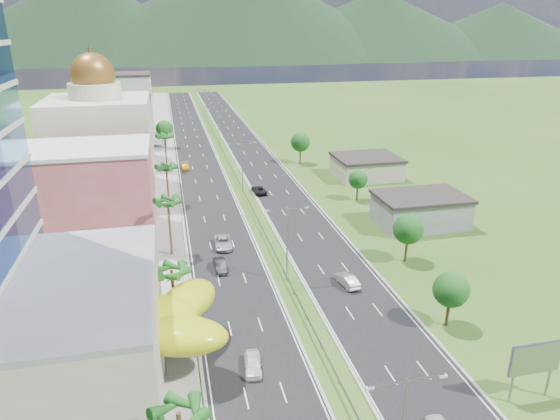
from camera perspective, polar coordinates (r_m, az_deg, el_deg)
ground at (r=62.33m, az=2.99°, el=-12.32°), size 500.00×500.00×0.00m
road_left at (r=144.46m, az=-9.69°, el=6.71°), size 11.00×260.00×0.04m
road_right at (r=145.98m, az=-3.77°, el=7.11°), size 11.00×260.00×0.04m
sidewalk_left at (r=144.29m, az=-13.47°, el=6.44°), size 7.00×260.00×0.12m
median_guardrail at (r=127.53m, az=-5.80°, el=5.35°), size 0.10×216.06×0.76m
streetlight_median_b at (r=67.68m, az=0.81°, el=-3.02°), size 6.04×0.25×11.00m
streetlight_median_c at (r=104.89m, az=-4.36°, el=5.53°), size 6.04×0.25×11.00m
streetlight_median_d at (r=148.50m, az=-7.04°, el=9.88°), size 6.04×0.25×11.00m
streetlight_median_e at (r=192.75m, az=-8.53°, el=12.24°), size 6.04×0.25×11.00m
lime_canopy at (r=54.75m, az=-16.76°, el=-12.18°), size 18.00×15.00×7.40m
pink_shophouse at (r=87.39m, az=-20.95°, el=1.63°), size 20.00×15.00×15.00m
domed_building at (r=108.46m, az=-19.75°, el=7.39°), size 20.00×20.00×28.70m
midrise_grey at (r=133.37m, az=-18.07°, el=8.38°), size 16.00×15.00×16.00m
midrise_beige at (r=155.19m, az=-17.42°, el=9.47°), size 16.00×15.00×13.00m
midrise_white at (r=177.45m, az=-17.04°, el=11.62°), size 16.00×15.00×18.00m
billboard at (r=53.94m, az=27.12°, el=-15.03°), size 5.20×0.35×6.20m
shed_near at (r=92.03m, az=15.71°, el=-0.15°), size 15.00×10.00×5.00m
shed_far at (r=118.66m, az=9.84°, el=4.78°), size 14.00×12.00×4.40m
palm_tree_a at (r=38.25m, az=-11.49°, el=-22.30°), size 3.60×3.60×9.10m
palm_tree_b at (r=58.71m, az=-12.27°, el=-7.05°), size 3.60×3.60×8.10m
palm_tree_c at (r=76.57m, az=-12.70°, el=0.73°), size 3.60×3.60×9.60m
palm_tree_d at (r=98.83m, az=-12.87°, el=4.61°), size 3.60×3.60×8.60m
palm_tree_e at (r=122.95m, az=-13.05°, el=8.04°), size 3.60×3.60×9.40m
leafy_tree_lfar at (r=147.99m, az=-13.07°, el=9.01°), size 4.90×4.90×8.05m
leafy_tree_ra at (r=61.92m, az=18.95°, el=-8.63°), size 4.20×4.20×6.90m
leafy_tree_rb at (r=76.37m, az=14.44°, el=-2.15°), size 4.55×4.55×7.47m
leafy_tree_rc at (r=101.80m, az=8.91°, el=3.48°), size 3.85×3.85×6.33m
leafy_tree_rd at (r=127.80m, az=2.34°, el=7.76°), size 4.90×4.90×8.05m
mountain_ridge at (r=506.95m, az=-4.53°, el=16.64°), size 860.00×140.00×90.00m
car_white_near_left at (r=54.06m, az=-3.11°, el=-17.14°), size 2.22×4.45×1.46m
car_dark_left at (r=73.56m, az=-6.87°, el=-6.28°), size 1.72×4.58×1.49m
car_silver_mid_left at (r=80.75m, az=-6.55°, el=-3.71°), size 2.74×5.70×1.57m
car_yellow_far_left at (r=125.82m, az=-10.76°, el=4.94°), size 2.03×4.92×1.42m
car_silver_right at (r=69.58m, az=7.66°, el=-7.95°), size 2.45×4.98×1.57m
car_dark_far_right at (r=105.78m, az=-2.45°, el=2.32°), size 2.83×5.45×1.47m
motorcycle at (r=61.67m, az=-8.78°, el=-12.17°), size 0.64×2.09×1.33m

